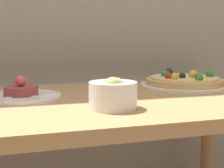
# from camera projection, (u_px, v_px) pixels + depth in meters

# --- Properties ---
(dining_table) EXTENTS (1.17, 0.68, 0.77)m
(dining_table) POSITION_uv_depth(u_px,v_px,m) (117.00, 134.00, 1.01)
(dining_table) COLOR #AD7F51
(dining_table) RESTS_ON ground_plane
(pizza_plate) EXTENTS (0.33, 0.33, 0.07)m
(pizza_plate) POSITION_uv_depth(u_px,v_px,m) (184.00, 82.00, 1.20)
(pizza_plate) COLOR white
(pizza_plate) RESTS_ON dining_table
(tartare_plate) EXTENTS (0.24, 0.24, 0.07)m
(tartare_plate) POSITION_uv_depth(u_px,v_px,m) (21.00, 94.00, 0.96)
(tartare_plate) COLOR white
(tartare_plate) RESTS_ON dining_table
(small_bowl) EXTENTS (0.13, 0.13, 0.09)m
(small_bowl) POSITION_uv_depth(u_px,v_px,m) (113.00, 94.00, 0.81)
(small_bowl) COLOR white
(small_bowl) RESTS_ON dining_table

